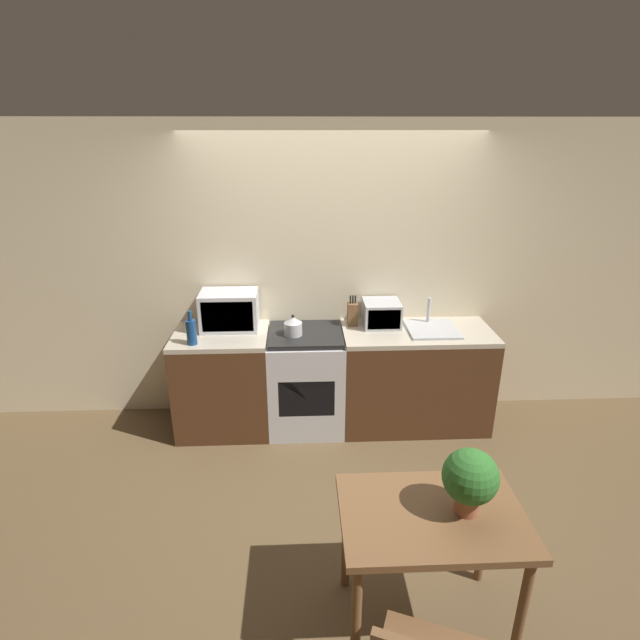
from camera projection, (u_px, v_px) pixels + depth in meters
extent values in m
plane|color=brown|center=(341.00, 486.00, 3.76)|extent=(16.00, 16.00, 0.00)
cube|color=beige|center=(332.00, 275.00, 4.40)|extent=(10.00, 0.06, 2.60)
cube|color=#4C2D19|center=(224.00, 383.00, 4.37)|extent=(0.80, 0.62, 0.86)
cube|color=#B7AD99|center=(220.00, 336.00, 4.20)|extent=(0.80, 0.62, 0.04)
cube|color=#4C2D19|center=(414.00, 379.00, 4.43)|extent=(1.28, 0.62, 0.86)
cube|color=#B7AD99|center=(418.00, 333.00, 4.27)|extent=(1.28, 0.62, 0.04)
cube|color=silver|center=(306.00, 381.00, 4.39)|extent=(0.64, 0.62, 0.86)
cube|color=black|center=(305.00, 335.00, 4.23)|extent=(0.62, 0.57, 0.04)
cube|color=black|center=(307.00, 399.00, 4.11)|extent=(0.46, 0.02, 0.32)
cylinder|color=#B7B7BC|center=(293.00, 329.00, 4.15)|extent=(0.15, 0.15, 0.11)
cone|color=#B7B7BC|center=(293.00, 320.00, 4.13)|extent=(0.14, 0.14, 0.05)
sphere|color=black|center=(293.00, 316.00, 4.11)|extent=(0.03, 0.03, 0.03)
cube|color=silver|center=(230.00, 310.00, 4.26)|extent=(0.48, 0.32, 0.33)
cube|color=black|center=(227.00, 317.00, 4.11)|extent=(0.43, 0.01, 0.26)
cylinder|color=navy|center=(191.00, 332.00, 3.96)|extent=(0.08, 0.08, 0.20)
cylinder|color=navy|center=(190.00, 316.00, 3.91)|extent=(0.03, 0.03, 0.08)
cube|color=brown|center=(353.00, 314.00, 4.35)|extent=(0.09, 0.10, 0.20)
cylinder|color=black|center=(350.00, 299.00, 4.30)|extent=(0.01, 0.01, 0.07)
cylinder|color=black|center=(353.00, 299.00, 4.30)|extent=(0.01, 0.01, 0.07)
cylinder|color=black|center=(355.00, 299.00, 4.30)|extent=(0.01, 0.01, 0.07)
cube|color=#ADAFB5|center=(381.00, 313.00, 4.34)|extent=(0.32, 0.30, 0.22)
cube|color=black|center=(384.00, 320.00, 4.20)|extent=(0.28, 0.01, 0.17)
cube|color=#ADAFB5|center=(432.00, 329.00, 4.26)|extent=(0.42, 0.43, 0.02)
cylinder|color=#ADAFB5|center=(429.00, 310.00, 4.36)|extent=(0.03, 0.03, 0.22)
cube|color=brown|center=(432.00, 516.00, 2.48)|extent=(0.92, 0.63, 0.04)
cylinder|color=brown|center=(356.00, 619.00, 2.36)|extent=(0.05, 0.05, 0.71)
cylinder|color=brown|center=(522.00, 613.00, 2.40)|extent=(0.05, 0.05, 0.71)
cylinder|color=brown|center=(346.00, 537.00, 2.84)|extent=(0.05, 0.05, 0.71)
cylinder|color=brown|center=(485.00, 532.00, 2.87)|extent=(0.05, 0.05, 0.71)
cylinder|color=#9E5B3D|center=(467.00, 503.00, 2.46)|extent=(0.12, 0.12, 0.10)
sphere|color=#2D6B28|center=(470.00, 476.00, 2.40)|extent=(0.27, 0.27, 0.27)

